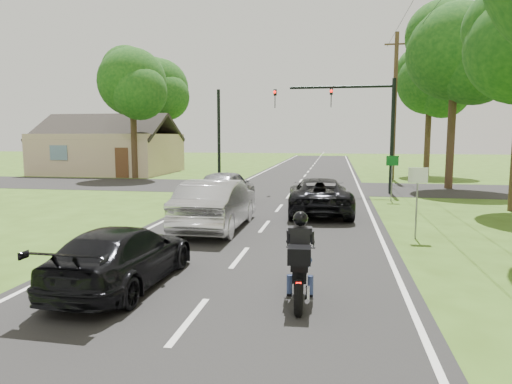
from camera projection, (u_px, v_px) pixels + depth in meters
ground at (240, 258)px, 11.43m from camera, size 140.00×140.00×0.00m
road at (284, 202)px, 21.21m from camera, size 8.00×100.00×0.01m
cross_road at (296, 187)px, 27.07m from camera, size 60.00×7.00×0.01m
motorcycle_rider at (300, 267)px, 8.29m from camera, size 0.56×1.98×1.71m
dark_suv at (319, 195)px, 17.89m from camera, size 2.74×5.24×1.41m
silver_sedan at (217, 204)px, 14.85m from camera, size 1.74×4.96×1.63m
silver_suv at (226, 187)px, 20.15m from camera, size 2.11×4.64×1.55m
dark_car_behind at (123, 256)px, 9.24m from camera, size 1.81×4.25×1.22m
traffic_signal at (356, 115)px, 24.03m from camera, size 6.38×0.44×6.00m
signal_pole_far at (219, 137)px, 29.55m from camera, size 0.20×0.20×6.00m
utility_pole_far at (395, 106)px, 31.25m from camera, size 1.60×0.28×10.00m
sign_white at (418, 185)px, 13.34m from camera, size 0.55×0.07×2.12m
sign_green at (392, 167)px, 21.13m from camera, size 0.55×0.07×2.12m
tree_row_d at (462, 56)px, 25.34m from camera, size 5.76×5.58×10.45m
tree_row_e at (434, 85)px, 34.16m from camera, size 5.28×5.12×9.61m
tree_left_near at (135, 86)px, 31.99m from camera, size 5.12×4.96×9.22m
tree_left_far at (161, 91)px, 42.00m from camera, size 5.76×5.58×10.14m
house at (110, 151)px, 37.43m from camera, size 10.20×8.00×4.84m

